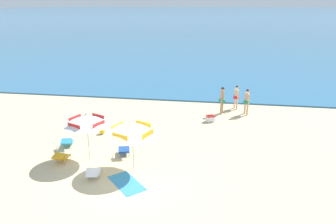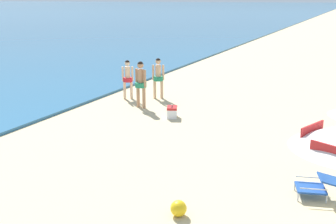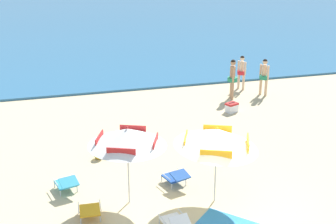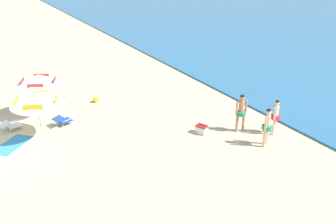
# 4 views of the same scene
# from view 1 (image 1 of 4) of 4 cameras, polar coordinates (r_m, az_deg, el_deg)

# --- Properties ---
(ground_plane) EXTENTS (800.00, 800.00, 0.00)m
(ground_plane) POSITION_cam_1_polar(r_m,az_deg,el_deg) (13.60, -6.79, -11.58)
(ground_plane) COLOR #CCB78C
(ocean_water) EXTENTS (800.00, 800.00, 0.10)m
(ocean_water) POSITION_cam_1_polar(r_m,az_deg,el_deg) (422.37, 8.98, 17.88)
(ocean_water) COLOR #2D668E
(ocean_water) RESTS_ON ground
(beach_umbrella_striped_main) EXTENTS (2.40, 2.39, 2.25)m
(beach_umbrella_striped_main) POSITION_cam_1_polar(r_m,az_deg,el_deg) (14.64, -14.60, -1.34)
(beach_umbrella_striped_main) COLOR silver
(beach_umbrella_striped_main) RESTS_ON ground
(beach_umbrella_striped_second) EXTENTS (2.93, 2.91, 2.24)m
(beach_umbrella_striped_second) POSITION_cam_1_polar(r_m,az_deg,el_deg) (13.43, -6.53, -2.94)
(beach_umbrella_striped_second) COLOR silver
(beach_umbrella_striped_second) RESTS_ON ground
(lounge_chair_under_umbrella) EXTENTS (0.72, 0.96, 0.50)m
(lounge_chair_under_umbrella) POSITION_cam_1_polar(r_m,az_deg,el_deg) (16.79, -17.82, -5.16)
(lounge_chair_under_umbrella) COLOR teal
(lounge_chair_under_umbrella) RESTS_ON ground
(lounge_chair_beside_umbrella) EXTENTS (0.68, 0.97, 0.53)m
(lounge_chair_beside_umbrella) POSITION_cam_1_polar(r_m,az_deg,el_deg) (13.66, -13.37, -10.56)
(lounge_chair_beside_umbrella) COLOR white
(lounge_chair_beside_umbrella) RESTS_ON ground
(lounge_chair_facing_sea) EXTENTS (0.61, 0.89, 0.49)m
(lounge_chair_facing_sea) POSITION_cam_1_polar(r_m,az_deg,el_deg) (15.31, -18.82, -7.69)
(lounge_chair_facing_sea) COLOR gold
(lounge_chair_facing_sea) RESTS_ON ground
(lounge_chair_spare_folded) EXTENTS (0.75, 0.97, 0.49)m
(lounge_chair_spare_folded) POSITION_cam_1_polar(r_m,az_deg,el_deg) (15.28, -8.01, -6.83)
(lounge_chair_spare_folded) COLOR #1E4799
(lounge_chair_spare_folded) RESTS_ON ground
(person_standing_near_shore) EXTENTS (0.40, 0.43, 1.64)m
(person_standing_near_shore) POSITION_cam_1_polar(r_m,az_deg,el_deg) (22.06, 12.31, 2.94)
(person_standing_near_shore) COLOR beige
(person_standing_near_shore) RESTS_ON ground
(person_standing_beside) EXTENTS (0.44, 0.52, 1.80)m
(person_standing_beside) POSITION_cam_1_polar(r_m,az_deg,el_deg) (20.86, 9.82, 2.45)
(person_standing_beside) COLOR tan
(person_standing_beside) RESTS_ON ground
(person_wading_in) EXTENTS (0.42, 0.46, 1.71)m
(person_wading_in) POSITION_cam_1_polar(r_m,az_deg,el_deg) (21.03, 14.13, 2.12)
(person_wading_in) COLOR #D8A87F
(person_wading_in) RESTS_ON ground
(cooler_box) EXTENTS (0.59, 0.51, 0.43)m
(cooler_box) POSITION_cam_1_polar(r_m,az_deg,el_deg) (19.56, 7.71, -1.16)
(cooler_box) COLOR white
(cooler_box) RESTS_ON ground
(beach_ball) EXTENTS (0.32, 0.32, 0.32)m
(beach_ball) POSITION_cam_1_polar(r_m,az_deg,el_deg) (17.96, -11.88, -3.43)
(beach_ball) COLOR yellow
(beach_ball) RESTS_ON ground
(beach_towel) EXTENTS (1.89, 1.93, 0.01)m
(beach_towel) POSITION_cam_1_polar(r_m,az_deg,el_deg) (13.17, -7.52, -12.69)
(beach_towel) COLOR #3384BC
(beach_towel) RESTS_ON ground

